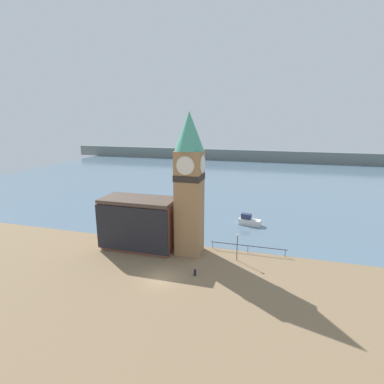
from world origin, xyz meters
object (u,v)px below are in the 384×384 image
at_px(boat_near, 249,221).
at_px(lamp_post, 237,242).
at_px(mooring_bollard_near, 195,272).
at_px(pier_building, 139,223).
at_px(clock_tower, 189,181).

distance_m(boat_near, lamp_post, 15.26).
relative_size(boat_near, mooring_bollard_near, 5.02).
xyz_separation_m(pier_building, boat_near, (15.29, 14.82, -3.16)).
xyz_separation_m(pier_building, lamp_post, (15.02, -0.32, -1.17)).
bearing_deg(clock_tower, lamp_post, -6.66).
height_order(clock_tower, lamp_post, clock_tower).
height_order(boat_near, mooring_bollard_near, boat_near).
xyz_separation_m(mooring_bollard_near, lamp_post, (4.55, 5.60, 2.29)).
distance_m(pier_building, boat_near, 21.53).
bearing_deg(pier_building, clock_tower, 3.79).
bearing_deg(pier_building, boat_near, 44.10).
height_order(clock_tower, mooring_bollard_near, clock_tower).
xyz_separation_m(clock_tower, mooring_bollard_near, (2.61, -6.43, -10.37)).
height_order(pier_building, mooring_bollard_near, pier_building).
bearing_deg(boat_near, mooring_bollard_near, -92.32).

